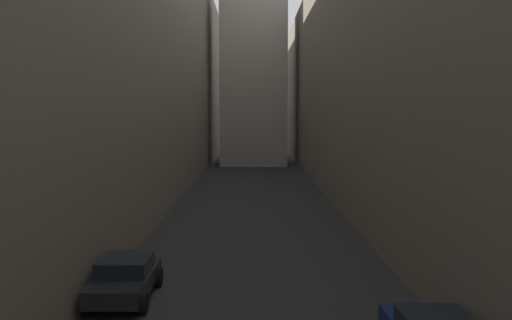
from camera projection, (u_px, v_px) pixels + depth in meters
ground_plane at (254, 200)px, 39.12m from camera, size 264.00×264.00×0.00m
building_block_left at (99, 51)px, 40.11m from camera, size 12.46×108.00×22.17m
building_block_right at (421, 71)px, 40.39m from camera, size 14.53×108.00×19.09m
parked_car_left_far at (125, 278)px, 17.84m from camera, size 2.02×4.02×1.41m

